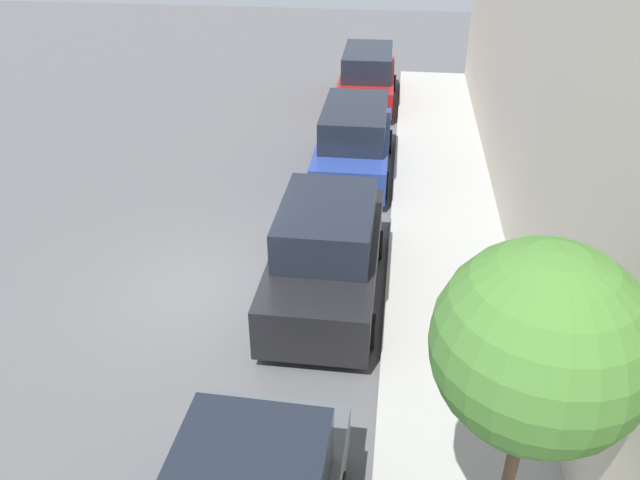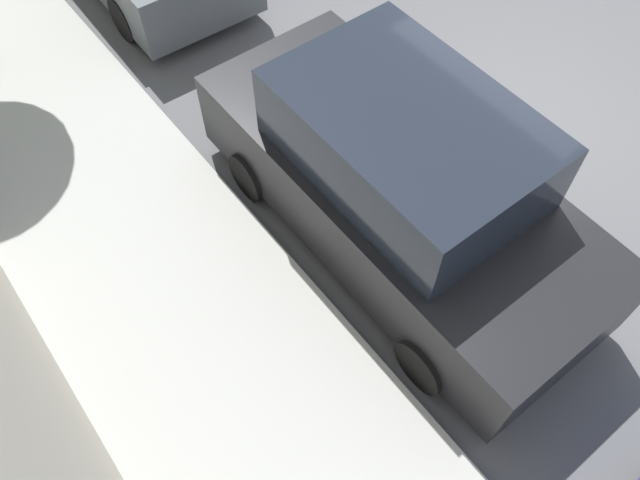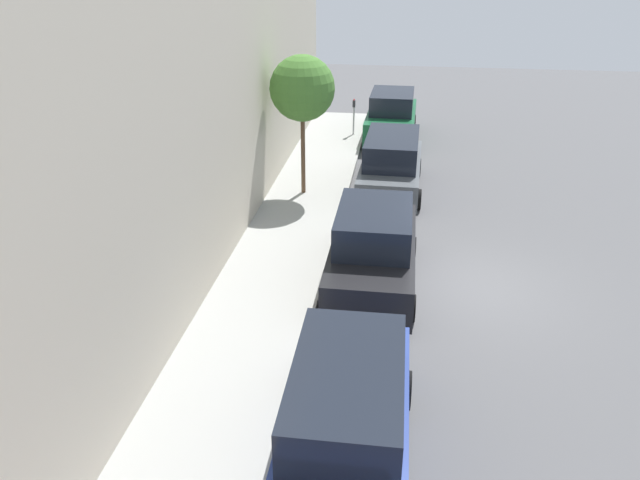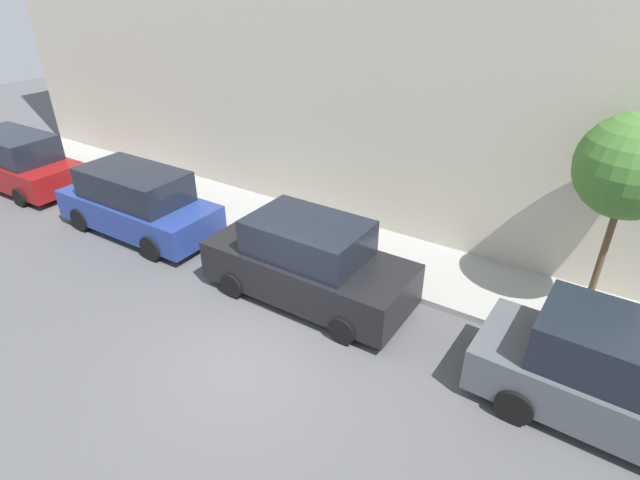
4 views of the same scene
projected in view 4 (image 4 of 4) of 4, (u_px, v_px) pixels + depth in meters
ground_plane at (251, 357)px, 9.91m from camera, size 60.00×60.00×0.00m
sidewalk at (367, 252)px, 13.38m from camera, size 2.58×32.00×0.15m
parked_minivan_second at (632, 383)px, 8.04m from camera, size 2.02×4.94×1.90m
parked_suv_third at (308, 263)px, 11.26m from camera, size 2.08×4.81×1.98m
parked_minivan_fourth at (137, 203)px, 14.11m from camera, size 2.02×4.92×1.90m
parked_minivan_fifth at (17, 162)px, 17.02m from camera, size 2.02×4.94×1.90m
street_tree at (631, 167)px, 9.27m from camera, size 2.01×2.01×4.40m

